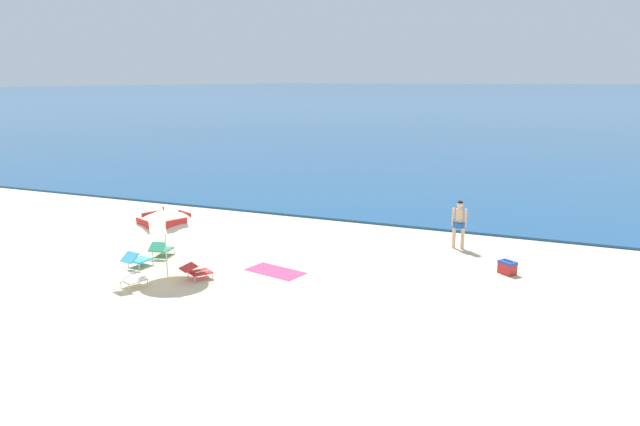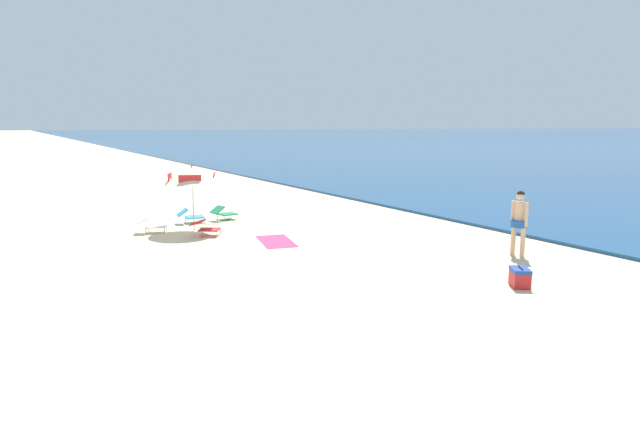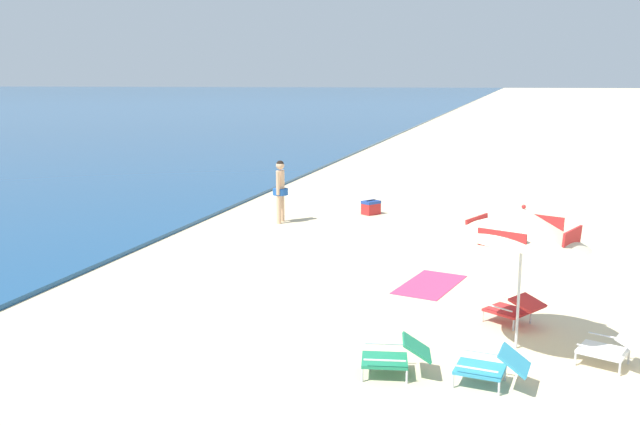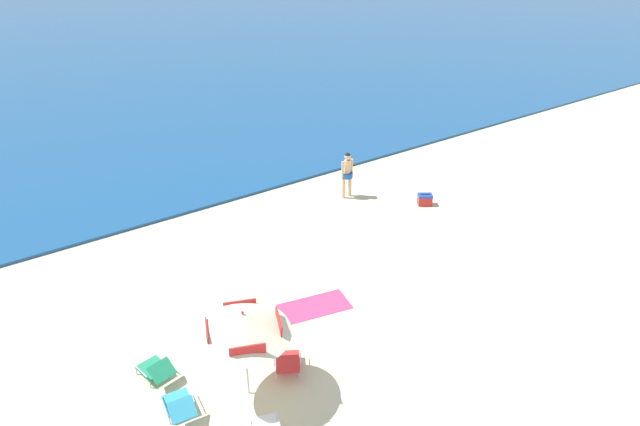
# 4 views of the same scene
# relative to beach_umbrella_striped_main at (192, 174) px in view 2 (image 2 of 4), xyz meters

# --- Properties ---
(ground_plane) EXTENTS (800.00, 800.00, 0.00)m
(ground_plane) POSITION_rel_beach_umbrella_striped_main_xyz_m (3.97, -2.91, -1.84)
(ground_plane) COLOR beige
(beach_umbrella_striped_main) EXTENTS (2.42, 2.44, 2.16)m
(beach_umbrella_striped_main) POSITION_rel_beach_umbrella_striped_main_xyz_m (0.00, 0.00, 0.00)
(beach_umbrella_striped_main) COLOR silver
(beach_umbrella_striped_main) RESTS_ON ground
(lounge_chair_under_umbrella) EXTENTS (0.90, 1.00, 0.50)m
(lounge_chair_under_umbrella) POSITION_rel_beach_umbrella_striped_main_xyz_m (1.00, 0.04, -1.56)
(lounge_chair_under_umbrella) COLOR red
(lounge_chair_under_umbrella) RESTS_ON ground
(lounge_chair_beside_umbrella) EXTENTS (0.65, 0.96, 0.53)m
(lounge_chair_beside_umbrella) POSITION_rel_beach_umbrella_striped_main_xyz_m (-1.39, 0.30, -1.57)
(lounge_chair_beside_umbrella) COLOR teal
(lounge_chair_beside_umbrella) RESTS_ON ground
(lounge_chair_facing_sea) EXTENTS (0.69, 0.98, 0.53)m
(lounge_chair_facing_sea) POSITION_rel_beach_umbrella_striped_main_xyz_m (-1.40, 1.52, -1.57)
(lounge_chair_facing_sea) COLOR #1E7F56
(lounge_chair_facing_sea) RESTS_ON ground
(lounge_chair_spare_folded) EXTENTS (0.81, 1.01, 0.51)m
(lounge_chair_spare_folded) POSITION_rel_beach_umbrella_striped_main_xyz_m (-0.33, -1.26, -1.57)
(lounge_chair_spare_folded) COLOR white
(lounge_chair_spare_folded) RESTS_ON ground
(person_standing_near_shore) EXTENTS (0.51, 0.42, 1.71)m
(person_standing_near_shore) POSITION_rel_beach_umbrella_striped_main_xyz_m (7.56, 6.25, -0.85)
(person_standing_near_shore) COLOR #D8A87F
(person_standing_near_shore) RESTS_ON ground
(cooler_box) EXTENTS (0.61, 0.57, 0.43)m
(cooler_box) POSITION_rel_beach_umbrella_striped_main_xyz_m (9.40, 4.11, -1.64)
(cooler_box) COLOR red
(cooler_box) RESTS_ON ground
(beach_towel) EXTENTS (1.96, 1.28, 0.01)m
(beach_towel) POSITION_rel_beach_umbrella_striped_main_xyz_m (2.82, 1.59, -1.84)
(beach_towel) COLOR #DB3866
(beach_towel) RESTS_ON ground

